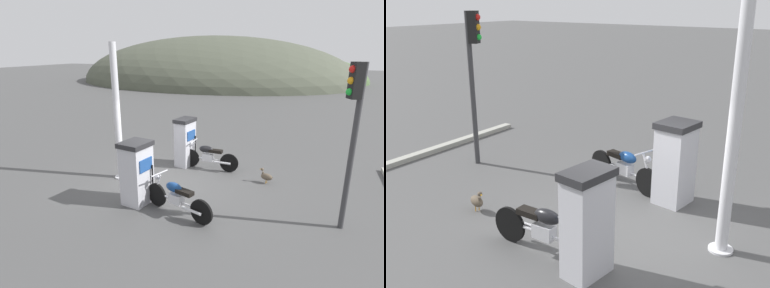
# 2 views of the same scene
# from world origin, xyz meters

# --- Properties ---
(ground_plane) EXTENTS (120.00, 120.00, 0.00)m
(ground_plane) POSITION_xyz_m (0.00, 0.00, 0.00)
(ground_plane) COLOR #4C4C4C
(fuel_pump_near) EXTENTS (0.76, 0.83, 1.67)m
(fuel_pump_near) POSITION_xyz_m (-0.15, -1.52, 0.85)
(fuel_pump_near) COLOR silver
(fuel_pump_near) RESTS_ON ground
(fuel_pump_far) EXTENTS (0.62, 0.83, 1.66)m
(fuel_pump_far) POSITION_xyz_m (-0.15, 1.52, 0.84)
(fuel_pump_far) COLOR silver
(fuel_pump_far) RESTS_ON ground
(motorcycle_near_pump) EXTENTS (1.99, 0.81, 0.94)m
(motorcycle_near_pump) POSITION_xyz_m (1.05, -1.66, 0.46)
(motorcycle_near_pump) COLOR black
(motorcycle_near_pump) RESTS_ON ground
(motorcycle_far_pump) EXTENTS (1.98, 0.56, 0.95)m
(motorcycle_far_pump) POSITION_xyz_m (0.72, 1.47, 0.47)
(motorcycle_far_pump) COLOR black
(motorcycle_far_pump) RESTS_ON ground
(wandering_duck) EXTENTS (0.45, 0.28, 0.46)m
(wandering_duck) POSITION_xyz_m (2.73, 1.06, 0.22)
(wandering_duck) COLOR brown
(wandering_duck) RESTS_ON ground
(roadside_traffic_light) EXTENTS (0.40, 0.30, 3.66)m
(roadside_traffic_light) POSITION_xyz_m (4.67, -0.80, 2.50)
(roadside_traffic_light) COLOR #38383A
(roadside_traffic_light) RESTS_ON ground
(canopy_support_pole) EXTENTS (0.40, 0.40, 4.09)m
(canopy_support_pole) POSITION_xyz_m (-1.56, -0.28, 1.97)
(canopy_support_pole) COLOR silver
(canopy_support_pole) RESTS_ON ground
(distant_hill_main) EXTENTS (31.35, 18.43, 8.41)m
(distant_hill_main) POSITION_xyz_m (-7.03, 33.59, 0.00)
(distant_hill_main) COLOR #476038
(distant_hill_main) RESTS_ON ground
(distant_hill_secondary) EXTENTS (33.56, 24.39, 10.78)m
(distant_hill_secondary) POSITION_xyz_m (-9.19, 29.65, 0.00)
(distant_hill_secondary) COLOR #4C5142
(distant_hill_secondary) RESTS_ON ground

